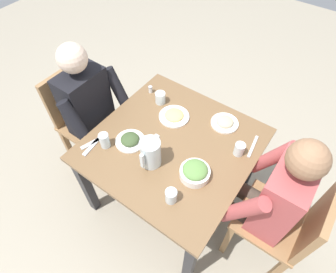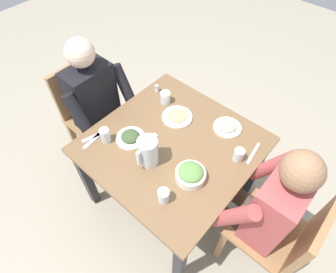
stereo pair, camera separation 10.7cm
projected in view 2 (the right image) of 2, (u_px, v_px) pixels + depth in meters
ground_plane at (171, 195)px, 2.31m from camera, size 8.00×8.00×0.00m
dining_table at (172, 153)px, 1.83m from camera, size 0.99×0.99×0.71m
chair_near at (89, 110)px, 2.21m from camera, size 0.40×0.40×0.90m
chair_far at (282, 236)px, 1.58m from camera, size 0.40×0.40×0.90m
diner_near at (103, 110)px, 2.01m from camera, size 0.48×0.53×1.19m
diner_far at (257, 203)px, 1.55m from camera, size 0.48×0.53×1.19m
water_pitcher at (148, 151)px, 1.60m from camera, size 0.16×0.12×0.19m
salad_bowl at (191, 174)px, 1.56m from camera, size 0.18×0.18×0.09m
plate_fries at (177, 116)px, 1.88m from camera, size 0.21×0.21×0.04m
plate_beans at (227, 127)px, 1.82m from camera, size 0.18×0.18×0.04m
plate_dolmas at (130, 137)px, 1.76m from camera, size 0.19×0.19×0.05m
water_glass_near_right at (105, 135)px, 1.73m from camera, size 0.06×0.06×0.10m
water_glass_by_pitcher at (164, 196)px, 1.48m from camera, size 0.07×0.07×0.09m
water_glass_near_left at (239, 155)px, 1.64m from camera, size 0.06×0.06×0.09m
water_glass_far_right at (165, 97)px, 1.95m from camera, size 0.07×0.07×0.09m
salt_shaker at (157, 88)px, 2.04m from camera, size 0.03×0.03×0.05m
fork_near at (93, 140)px, 1.77m from camera, size 0.17×0.05×0.01m
knife_near at (253, 153)px, 1.70m from camera, size 0.19×0.04×0.01m
fork_far at (95, 136)px, 1.78m from camera, size 0.17×0.07×0.01m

